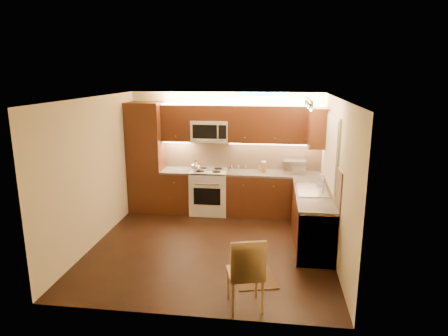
# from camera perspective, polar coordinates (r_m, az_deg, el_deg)

# --- Properties ---
(floor) EXTENTS (4.00, 4.00, 0.01)m
(floor) POSITION_cam_1_polar(r_m,az_deg,el_deg) (6.88, -1.86, -11.23)
(floor) COLOR black
(floor) RESTS_ON ground
(ceiling) EXTENTS (4.00, 4.00, 0.01)m
(ceiling) POSITION_cam_1_polar(r_m,az_deg,el_deg) (6.25, -2.04, 10.05)
(ceiling) COLOR beige
(ceiling) RESTS_ON ground
(wall_back) EXTENTS (4.00, 0.01, 2.50)m
(wall_back) POSITION_cam_1_polar(r_m,az_deg,el_deg) (8.38, 0.25, 2.35)
(wall_back) COLOR beige
(wall_back) RESTS_ON ground
(wall_front) EXTENTS (4.00, 0.01, 2.50)m
(wall_front) POSITION_cam_1_polar(r_m,az_deg,el_deg) (4.58, -6.00, -7.42)
(wall_front) COLOR beige
(wall_front) RESTS_ON ground
(wall_left) EXTENTS (0.01, 4.00, 2.50)m
(wall_left) POSITION_cam_1_polar(r_m,az_deg,el_deg) (7.05, -18.21, -0.52)
(wall_left) COLOR beige
(wall_left) RESTS_ON ground
(wall_right) EXTENTS (0.01, 4.00, 2.50)m
(wall_right) POSITION_cam_1_polar(r_m,az_deg,el_deg) (6.45, 15.89, -1.64)
(wall_right) COLOR beige
(wall_right) RESTS_ON ground
(pantry) EXTENTS (0.70, 0.60, 2.30)m
(pantry) POSITION_cam_1_polar(r_m,az_deg,el_deg) (8.48, -11.14, 1.53)
(pantry) COLOR #3F230D
(pantry) RESTS_ON floor
(base_cab_back_left) EXTENTS (0.62, 0.60, 0.86)m
(base_cab_back_left) POSITION_cam_1_polar(r_m,az_deg,el_deg) (8.47, -6.68, -3.34)
(base_cab_back_left) COLOR #3F230D
(base_cab_back_left) RESTS_ON floor
(counter_back_left) EXTENTS (0.62, 0.60, 0.04)m
(counter_back_left) POSITION_cam_1_polar(r_m,az_deg,el_deg) (8.35, -6.76, -0.39)
(counter_back_left) COLOR #373532
(counter_back_left) RESTS_ON base_cab_back_left
(base_cab_back_right) EXTENTS (1.92, 0.60, 0.86)m
(base_cab_back_right) POSITION_cam_1_polar(r_m,az_deg,el_deg) (8.23, 7.20, -3.86)
(base_cab_back_right) COLOR #3F230D
(base_cab_back_right) RESTS_ON floor
(counter_back_right) EXTENTS (1.92, 0.60, 0.04)m
(counter_back_right) POSITION_cam_1_polar(r_m,az_deg,el_deg) (8.11, 7.30, -0.83)
(counter_back_right) COLOR #373532
(counter_back_right) RESTS_ON base_cab_back_right
(base_cab_right) EXTENTS (0.60, 2.00, 0.86)m
(base_cab_right) POSITION_cam_1_polar(r_m,az_deg,el_deg) (7.04, 12.56, -7.17)
(base_cab_right) COLOR #3F230D
(base_cab_right) RESTS_ON floor
(counter_right) EXTENTS (0.60, 2.00, 0.04)m
(counter_right) POSITION_cam_1_polar(r_m,az_deg,el_deg) (6.89, 12.75, -3.67)
(counter_right) COLOR #373532
(counter_right) RESTS_ON base_cab_right
(dishwasher) EXTENTS (0.58, 0.60, 0.84)m
(dishwasher) POSITION_cam_1_polar(r_m,az_deg,el_deg) (6.39, 13.10, -9.39)
(dishwasher) COLOR silver
(dishwasher) RESTS_ON floor
(backsplash_back) EXTENTS (3.30, 0.02, 0.60)m
(backsplash_back) POSITION_cam_1_polar(r_m,az_deg,el_deg) (8.35, 2.63, 1.94)
(backsplash_back) COLOR tan
(backsplash_back) RESTS_ON wall_back
(backsplash_right) EXTENTS (0.02, 2.00, 0.60)m
(backsplash_right) POSITION_cam_1_polar(r_m,az_deg,el_deg) (6.84, 15.31, -1.17)
(backsplash_right) COLOR tan
(backsplash_right) RESTS_ON wall_right
(upper_cab_back_left) EXTENTS (0.62, 0.35, 0.75)m
(upper_cab_back_left) POSITION_cam_1_polar(r_m,az_deg,el_deg) (8.29, -6.74, 6.51)
(upper_cab_back_left) COLOR #3F230D
(upper_cab_back_left) RESTS_ON wall_back
(upper_cab_back_right) EXTENTS (1.92, 0.35, 0.75)m
(upper_cab_back_right) POSITION_cam_1_polar(r_m,az_deg,el_deg) (8.05, 7.51, 6.27)
(upper_cab_back_right) COLOR #3F230D
(upper_cab_back_right) RESTS_ON wall_back
(upper_cab_bridge) EXTENTS (0.76, 0.35, 0.31)m
(upper_cab_bridge) POSITION_cam_1_polar(r_m,az_deg,el_deg) (8.13, -2.02, 8.01)
(upper_cab_bridge) COLOR #3F230D
(upper_cab_bridge) RESTS_ON wall_back
(upper_cab_right_corner) EXTENTS (0.35, 0.50, 0.75)m
(upper_cab_right_corner) POSITION_cam_1_polar(r_m,az_deg,el_deg) (7.67, 13.41, 5.66)
(upper_cab_right_corner) COLOR #3F230D
(upper_cab_right_corner) RESTS_ON wall_right
(stove) EXTENTS (0.76, 0.65, 0.92)m
(stove) POSITION_cam_1_polar(r_m,az_deg,el_deg) (8.31, -2.09, -3.39)
(stove) COLOR silver
(stove) RESTS_ON floor
(microwave) EXTENTS (0.76, 0.38, 0.44)m
(microwave) POSITION_cam_1_polar(r_m,az_deg,el_deg) (8.16, -2.01, 5.38)
(microwave) COLOR silver
(microwave) RESTS_ON wall_back
(window_frame) EXTENTS (0.03, 1.44, 1.24)m
(window_frame) POSITION_cam_1_polar(r_m,az_deg,el_deg) (6.90, 15.31, 2.37)
(window_frame) COLOR silver
(window_frame) RESTS_ON wall_right
(window_blinds) EXTENTS (0.02, 1.36, 1.16)m
(window_blinds) POSITION_cam_1_polar(r_m,az_deg,el_deg) (6.90, 15.15, 2.37)
(window_blinds) COLOR silver
(window_blinds) RESTS_ON wall_right
(sink) EXTENTS (0.52, 0.86, 0.15)m
(sink) POSITION_cam_1_polar(r_m,az_deg,el_deg) (7.01, 12.68, -2.57)
(sink) COLOR silver
(sink) RESTS_ON counter_right
(faucet) EXTENTS (0.20, 0.04, 0.30)m
(faucet) POSITION_cam_1_polar(r_m,az_deg,el_deg) (7.01, 14.18, -2.02)
(faucet) COLOR silver
(faucet) RESTS_ON counter_right
(track_light_bar) EXTENTS (0.04, 1.20, 0.03)m
(track_light_bar) POSITION_cam_1_polar(r_m,az_deg,el_deg) (6.59, 12.16, 9.59)
(track_light_bar) COLOR silver
(track_light_bar) RESTS_ON ceiling
(kettle) EXTENTS (0.24, 0.24, 0.24)m
(kettle) POSITION_cam_1_polar(r_m,az_deg,el_deg) (8.06, -4.11, 0.32)
(kettle) COLOR silver
(kettle) RESTS_ON stove
(toaster_oven) EXTENTS (0.44, 0.33, 0.27)m
(toaster_oven) POSITION_cam_1_polar(r_m,az_deg,el_deg) (8.15, 10.13, 0.24)
(toaster_oven) COLOR silver
(toaster_oven) RESTS_ON counter_back_right
(knife_block) EXTENTS (0.11, 0.16, 0.22)m
(knife_block) POSITION_cam_1_polar(r_m,az_deg,el_deg) (8.12, 5.74, 0.18)
(knife_block) COLOR #9A7245
(knife_block) RESTS_ON counter_back_right
(spice_jar_a) EXTENTS (0.06, 0.06, 0.10)m
(spice_jar_a) POSITION_cam_1_polar(r_m,az_deg,el_deg) (8.30, 2.18, 0.09)
(spice_jar_a) COLOR silver
(spice_jar_a) RESTS_ON counter_back_right
(spice_jar_b) EXTENTS (0.05, 0.05, 0.10)m
(spice_jar_b) POSITION_cam_1_polar(r_m,az_deg,el_deg) (8.35, 3.11, 0.16)
(spice_jar_b) COLOR olive
(spice_jar_b) RESTS_ON counter_back_right
(spice_jar_c) EXTENTS (0.06, 0.06, 0.10)m
(spice_jar_c) POSITION_cam_1_polar(r_m,az_deg,el_deg) (8.36, 1.18, 0.20)
(spice_jar_c) COLOR silver
(spice_jar_c) RESTS_ON counter_back_right
(spice_jar_d) EXTENTS (0.06, 0.06, 0.08)m
(spice_jar_d) POSITION_cam_1_polar(r_m,az_deg,el_deg) (8.27, 5.11, -0.04)
(spice_jar_d) COLOR #AD8234
(spice_jar_d) RESTS_ON counter_back_right
(soap_bottle) EXTENTS (0.12, 0.12, 0.20)m
(soap_bottle) POSITION_cam_1_polar(r_m,az_deg,el_deg) (7.38, 13.80, -1.61)
(soap_bottle) COLOR silver
(soap_bottle) RESTS_ON counter_right
(rug) EXTENTS (0.77, 0.97, 0.01)m
(rug) POSITION_cam_1_polar(r_m,az_deg,el_deg) (6.00, 4.22, -15.12)
(rug) COLOR black
(rug) RESTS_ON floor
(dining_chair) EXTENTS (0.52, 0.52, 0.97)m
(dining_chair) POSITION_cam_1_polar(r_m,az_deg,el_deg) (5.07, 3.09, -14.69)
(dining_chair) COLOR #9A7245
(dining_chair) RESTS_ON floor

